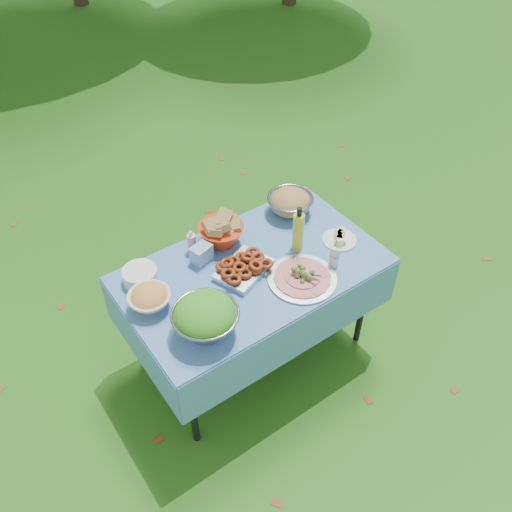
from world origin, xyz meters
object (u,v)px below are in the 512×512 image
Objects in this scene: pasta_bowl_steel at (290,202)px; picnic_table at (253,312)px; bread_bowl at (221,230)px; oil_bottle at (298,229)px; plate_stack at (140,275)px; charcuterie_platter at (303,274)px; salad_bowl at (205,317)px.

picnic_table is at bearing -149.88° from pasta_bowl_steel.
pasta_bowl_steel is at bearing -0.72° from bread_bowl.
pasta_bowl_steel is at bearing 30.12° from picnic_table.
oil_bottle is at bearing -120.83° from pasta_bowl_steel.
charcuterie_platter is at bearing -35.08° from plate_stack.
charcuterie_platter is 1.29× the size of oil_bottle.
plate_stack reaches higher than picnic_table.
oil_bottle reaches higher than charcuterie_platter.
bread_bowl is 0.70× the size of charcuterie_platter.
charcuterie_platter is (0.17, -0.23, 0.42)m from picnic_table.
charcuterie_platter reaches higher than plate_stack.
picnic_table is 0.61m from oil_bottle.
picnic_table is 7.68× the size of plate_stack.
salad_bowl is 1.19× the size of pasta_bowl_steel.
salad_bowl is 0.53m from plate_stack.
picnic_table is 3.84× the size of charcuterie_platter.
plate_stack is 0.68× the size of pasta_bowl_steel.
salad_bowl is at bearing -129.29° from bread_bowl.
charcuterie_platter is (0.61, 0.00, -0.07)m from salad_bowl.
bread_bowl is at bearing 0.95° from plate_stack.
bread_bowl is at bearing 137.61° from oil_bottle.
bread_bowl is (0.53, 0.01, 0.05)m from plate_stack.
oil_bottle is at bearing -2.41° from picnic_table.
oil_bottle is at bearing -18.66° from plate_stack.
pasta_bowl_steel is 0.35m from oil_bottle.
salad_bowl is 0.67m from bread_bowl.
bread_bowl is at bearing 50.71° from salad_bowl.
plate_stack is (-0.11, 0.51, -0.07)m from salad_bowl.
bread_bowl is at bearing 93.99° from picnic_table.
salad_bowl is at bearing -152.39° from picnic_table.
picnic_table is at bearing 177.59° from oil_bottle.
charcuterie_platter is (0.72, -0.51, 0.00)m from plate_stack.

